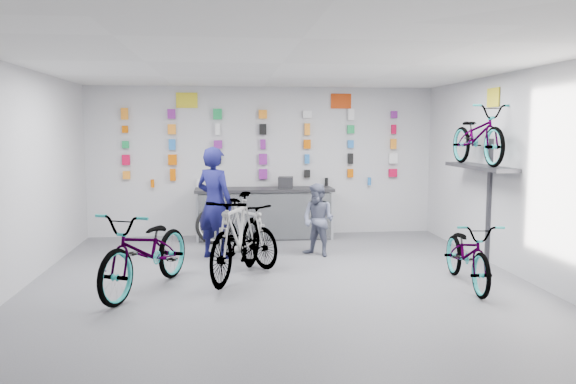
{
  "coord_description": "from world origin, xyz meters",
  "views": [
    {
      "loc": [
        -0.72,
        -7.38,
        2.14
      ],
      "look_at": [
        0.23,
        1.4,
        1.16
      ],
      "focal_mm": 35.0,
      "sensor_mm": 36.0,
      "label": 1
    }
  ],
  "objects": [
    {
      "name": "bike_right",
      "position": [
        2.55,
        -0.15,
        0.46
      ],
      "size": [
        0.78,
        1.8,
        0.92
      ],
      "primitive_type": "imported",
      "rotation": [
        0.0,
        0.0,
        -0.1
      ],
      "color": "gray",
      "rests_on": "floor"
    },
    {
      "name": "bike_service",
      "position": [
        -0.45,
        1.51,
        0.51
      ],
      "size": [
        1.32,
        1.7,
        1.03
      ],
      "primitive_type": "imported",
      "rotation": [
        0.0,
        0.0,
        0.57
      ],
      "color": "gray",
      "rests_on": "floor"
    },
    {
      "name": "floor",
      "position": [
        0.0,
        0.0,
        0.0
      ],
      "size": [
        8.0,
        8.0,
        0.0
      ],
      "primitive_type": "plane",
      "color": "#515156",
      "rests_on": "ground"
    },
    {
      "name": "ceiling",
      "position": [
        0.0,
        0.0,
        3.0
      ],
      "size": [
        8.0,
        8.0,
        0.0
      ],
      "primitive_type": "plane",
      "rotation": [
        3.14,
        0.0,
        0.0
      ],
      "color": "white",
      "rests_on": "wall_back"
    },
    {
      "name": "wall_front",
      "position": [
        0.0,
        -4.0,
        1.5
      ],
      "size": [
        7.0,
        0.0,
        7.0
      ],
      "primitive_type": "plane",
      "rotation": [
        -1.57,
        0.0,
        0.0
      ],
      "color": "silver",
      "rests_on": "floor"
    },
    {
      "name": "counter",
      "position": [
        0.0,
        3.54,
        0.49
      ],
      "size": [
        2.7,
        0.66,
        1.0
      ],
      "color": "black",
      "rests_on": "floor"
    },
    {
      "name": "sign_left",
      "position": [
        -1.5,
        3.98,
        2.72
      ],
      "size": [
        0.42,
        0.02,
        0.3
      ],
      "primitive_type": "cube",
      "color": "yellow",
      "rests_on": "wall_back"
    },
    {
      "name": "customer",
      "position": [
        0.8,
        1.91,
        0.62
      ],
      "size": [
        0.76,
        0.75,
        1.24
      ],
      "primitive_type": "imported",
      "rotation": [
        0.0,
        0.0,
        -0.72
      ],
      "color": "#525871",
      "rests_on": "floor"
    },
    {
      "name": "sign_right",
      "position": [
        1.6,
        3.98,
        2.72
      ],
      "size": [
        0.42,
        0.02,
        0.3
      ],
      "primitive_type": "cube",
      "color": "#C43B0E",
      "rests_on": "wall_back"
    },
    {
      "name": "bike_wall",
      "position": [
        3.25,
        1.2,
        2.05
      ],
      "size": [
        0.63,
        1.8,
        0.95
      ],
      "primitive_type": "imported",
      "color": "gray",
      "rests_on": "wall_bracket"
    },
    {
      "name": "merch_wall",
      "position": [
        -0.04,
        3.93,
        1.81
      ],
      "size": [
        5.56,
        0.08,
        1.57
      ],
      "color": "orange",
      "rests_on": "wall_back"
    },
    {
      "name": "clerk",
      "position": [
        -0.94,
        1.94,
        0.93
      ],
      "size": [
        0.81,
        0.76,
        1.86
      ],
      "primitive_type": "imported",
      "rotation": [
        0.0,
        0.0,
        2.52
      ],
      "color": "#0F1043",
      "rests_on": "floor"
    },
    {
      "name": "wall_bracket",
      "position": [
        3.33,
        1.2,
        1.46
      ],
      "size": [
        0.39,
        1.9,
        2.0
      ],
      "color": "#333338",
      "rests_on": "wall_right"
    },
    {
      "name": "bike_left",
      "position": [
        -1.79,
        0.08,
        0.55
      ],
      "size": [
        1.5,
        2.23,
        1.11
      ],
      "primitive_type": "imported",
      "rotation": [
        0.0,
        0.0,
        -0.4
      ],
      "color": "gray",
      "rests_on": "floor"
    },
    {
      "name": "bike_center",
      "position": [
        -0.59,
        0.63,
        0.61
      ],
      "size": [
        1.27,
        2.11,
        1.22
      ],
      "primitive_type": "imported",
      "rotation": [
        0.0,
        0.0,
        -0.37
      ],
      "color": "gray",
      "rests_on": "floor"
    },
    {
      "name": "spare_wheel",
      "position": [
        -1.0,
        3.17,
        0.33
      ],
      "size": [
        0.73,
        0.44,
        0.68
      ],
      "rotation": [
        0.0,
        0.0,
        0.28
      ],
      "color": "black",
      "rests_on": "floor"
    },
    {
      "name": "sign_side",
      "position": [
        3.48,
        1.2,
        2.65
      ],
      "size": [
        0.02,
        0.4,
        0.3
      ],
      "primitive_type": "cube",
      "color": "yellow",
      "rests_on": "wall_right"
    },
    {
      "name": "register",
      "position": [
        0.42,
        3.55,
        1.11
      ],
      "size": [
        0.33,
        0.34,
        0.22
      ],
      "primitive_type": "cube",
      "rotation": [
        0.0,
        0.0,
        -0.18
      ],
      "color": "black",
      "rests_on": "counter"
    },
    {
      "name": "wall_right",
      "position": [
        3.5,
        0.0,
        1.5
      ],
      "size": [
        0.0,
        8.0,
        8.0
      ],
      "primitive_type": "plane",
      "rotation": [
        1.57,
        0.0,
        -1.57
      ],
      "color": "silver",
      "rests_on": "floor"
    },
    {
      "name": "wall_left",
      "position": [
        -3.5,
        0.0,
        1.5
      ],
      "size": [
        0.0,
        8.0,
        8.0
      ],
      "primitive_type": "plane",
      "rotation": [
        1.57,
        0.0,
        1.57
      ],
      "color": "silver",
      "rests_on": "floor"
    },
    {
      "name": "wall_back",
      "position": [
        0.0,
        4.0,
        1.5
      ],
      "size": [
        7.0,
        0.0,
        7.0
      ],
      "primitive_type": "plane",
      "rotation": [
        1.57,
        0.0,
        0.0
      ],
      "color": "silver",
      "rests_on": "floor"
    }
  ]
}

